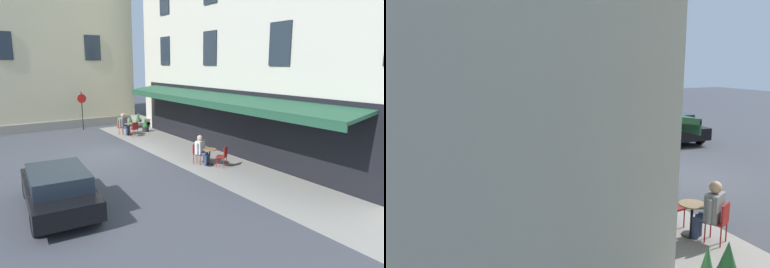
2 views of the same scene
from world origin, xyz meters
The scene contains 18 objects.
ground_plane centered at (0.00, 0.00, 0.00)m, with size 70.00×70.00×0.00m, color #42444C.
sidewalk_cafe_terrace centered at (-3.25, -3.40, 0.00)m, with size 20.50×3.20×0.01m, color gray.
cafe_building_facade centered at (-4.00, -9.49, 7.49)m, with size 20.00×10.70×15.00m.
back_alley_steps centered at (6.60, -4.59, 0.24)m, with size 2.40×1.75×0.60m.
cafe_table_near_entrance centered at (3.66, -2.68, 0.49)m, with size 0.60×0.60×0.75m.
cafe_chair_red_facing_street centered at (4.23, -2.40, 0.55)m, with size 0.54×0.54×0.91m.
cafe_chair_red_under_awning centered at (3.04, -2.75, 0.55)m, with size 0.44×0.44×0.91m.
cafe_table_mid_terrace centered at (-4.36, -3.01, 0.49)m, with size 0.60×0.60×0.75m.
cafe_chair_red_corner_right centered at (-3.81, -2.72, 0.55)m, with size 0.54×0.54×0.91m.
cafe_chair_red_kerbside centered at (-4.90, -3.35, 0.55)m, with size 0.55×0.55×0.91m.
seated_patron_in_grey centered at (4.03, -2.49, 0.72)m, with size 0.68×0.65×1.36m.
seated_companion_in_white centered at (-4.00, -2.82, 0.71)m, with size 0.65×0.63×1.32m.
no_parking_sign centered at (6.94, -0.73, 1.79)m, with size 0.09×0.59×2.60m.
potted_plant_entrance_left centered at (5.94, -4.34, 0.55)m, with size 0.35×0.35×1.12m.
potted_plant_by_steps centered at (5.65, -3.61, 0.45)m, with size 0.34×0.34×0.92m.
potted_plant_mid_terrace centered at (6.29, -3.04, 0.48)m, with size 0.33×0.33×0.99m.
potted_plant_under_sign centered at (4.13, -4.01, 0.44)m, with size 0.43×0.43×0.90m.
parked_car_black centered at (-5.56, 3.61, 0.71)m, with size 4.41×2.08×1.33m.
Camera 1 is at (-15.92, 5.60, 4.42)m, focal length 31.65 mm.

